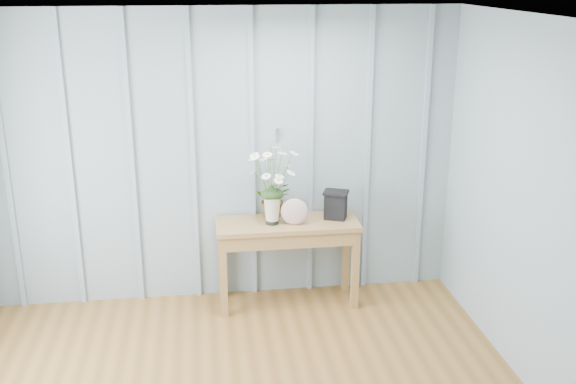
{
  "coord_description": "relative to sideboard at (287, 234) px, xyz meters",
  "views": [
    {
      "loc": [
        -0.19,
        -3.26,
        2.76
      ],
      "look_at": [
        0.52,
        1.94,
        1.03
      ],
      "focal_mm": 42.0,
      "sensor_mm": 36.0,
      "label": 1
    }
  ],
  "objects": [
    {
      "name": "daisy_vase",
      "position": [
        -0.13,
        -0.03,
        0.53
      ],
      "size": [
        0.47,
        0.36,
        0.67
      ],
      "color": "black",
      "rests_on": "sideboard"
    },
    {
      "name": "sideboard",
      "position": [
        0.0,
        0.0,
        0.0
      ],
      "size": [
        1.2,
        0.45,
        0.75
      ],
      "color": "olive",
      "rests_on": "ground"
    },
    {
      "name": "spider_plant",
      "position": [
        -0.1,
        0.14,
        0.28
      ],
      "size": [
        0.3,
        0.27,
        0.32
      ],
      "primitive_type": "imported",
      "rotation": [
        0.0,
        0.0,
        -0.05
      ],
      "color": "#193514",
      "rests_on": "sideboard"
    },
    {
      "name": "felt_disc_vessel",
      "position": [
        0.05,
        -0.08,
        0.23
      ],
      "size": [
        0.24,
        0.11,
        0.23
      ],
      "primitive_type": "ellipsoid",
      "rotation": [
        0.0,
        0.0,
        -0.21
      ],
      "color": "#8C525A",
      "rests_on": "sideboard"
    },
    {
      "name": "carved_box",
      "position": [
        0.42,
        0.03,
        0.24
      ],
      "size": [
        0.24,
        0.22,
        0.24
      ],
      "color": "black",
      "rests_on": "sideboard"
    },
    {
      "name": "room_shell",
      "position": [
        -0.52,
        -1.08,
        1.35
      ],
      "size": [
        4.0,
        4.5,
        2.5
      ],
      "color": "#869BA6",
      "rests_on": "ground"
    }
  ]
}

